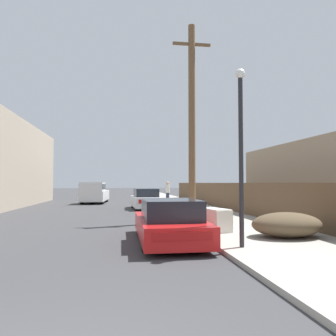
# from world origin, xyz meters

# --- Properties ---
(sidewalk_curb) EXTENTS (4.20, 63.00, 0.12)m
(sidewalk_curb) POSITION_xyz_m (5.30, 23.50, 0.06)
(sidewalk_curb) COLOR #9E998E
(sidewalk_curb) RESTS_ON ground
(discarded_fridge) EXTENTS (1.10, 1.85, 0.79)m
(discarded_fridge) POSITION_xyz_m (3.84, 8.55, 0.50)
(discarded_fridge) COLOR silver
(discarded_fridge) RESTS_ON sidewalk_curb
(parked_sports_car_red) EXTENTS (1.84, 4.63, 1.29)m
(parked_sports_car_red) POSITION_xyz_m (2.13, 7.04, 0.58)
(parked_sports_car_red) COLOR red
(parked_sports_car_red) RESTS_ON ground
(car_parked_mid) EXTENTS (1.93, 4.12, 1.38)m
(car_parked_mid) POSITION_xyz_m (2.37, 19.72, 0.64)
(car_parked_mid) COLOR silver
(car_parked_mid) RESTS_ON ground
(pickup_truck) EXTENTS (2.28, 5.52, 1.82)m
(pickup_truck) POSITION_xyz_m (-1.60, 26.49, 0.91)
(pickup_truck) COLOR silver
(pickup_truck) RESTS_ON ground
(utility_pole) EXTENTS (1.80, 0.32, 9.09)m
(utility_pole) POSITION_xyz_m (3.95, 12.11, 4.76)
(utility_pole) COLOR brown
(utility_pole) RESTS_ON sidewalk_curb
(street_lamp) EXTENTS (0.26, 0.26, 4.66)m
(street_lamp) POSITION_xyz_m (3.79, 5.44, 2.83)
(street_lamp) COLOR #232326
(street_lamp) RESTS_ON sidewalk_curb
(brush_pile) EXTENTS (2.17, 1.64, 0.75)m
(brush_pile) POSITION_xyz_m (5.72, 6.75, 0.50)
(brush_pile) COLOR brown
(brush_pile) RESTS_ON sidewalk_curb
(wooden_fence) EXTENTS (0.08, 34.73, 1.65)m
(wooden_fence) POSITION_xyz_m (7.25, 16.55, 0.95)
(wooden_fence) COLOR brown
(wooden_fence) RESTS_ON sidewalk_curb
(pedestrian) EXTENTS (0.34, 0.34, 1.76)m
(pedestrian) POSITION_xyz_m (4.46, 23.68, 1.03)
(pedestrian) COLOR #282D42
(pedestrian) RESTS_ON sidewalk_curb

